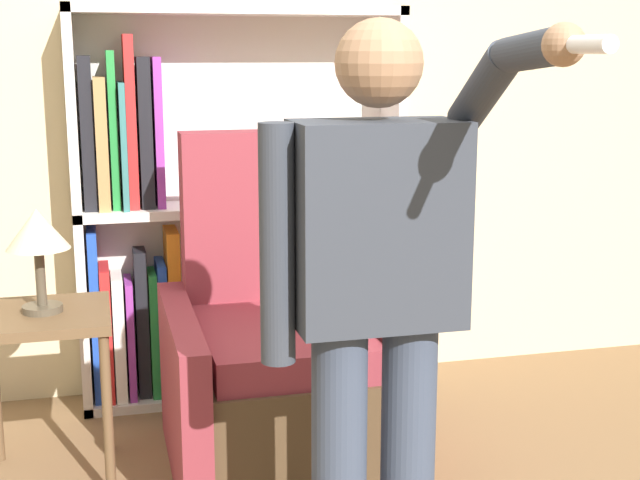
# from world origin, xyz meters

# --- Properties ---
(wall_back) EXTENTS (8.00, 0.06, 2.80)m
(wall_back) POSITION_xyz_m (0.00, 2.03, 1.40)
(wall_back) COLOR beige
(wall_back) RESTS_ON ground_plane
(bookcase) EXTENTS (1.43, 0.28, 1.72)m
(bookcase) POSITION_xyz_m (-0.26, 1.87, 0.80)
(bookcase) COLOR silver
(bookcase) RESTS_ON ground_plane
(armchair) EXTENTS (0.81, 0.92, 1.23)m
(armchair) POSITION_xyz_m (-0.06, 1.15, 0.37)
(armchair) COLOR #4C3823
(armchair) RESTS_ON ground_plane
(person_standing) EXTENTS (0.58, 0.78, 1.62)m
(person_standing) POSITION_xyz_m (0.01, 0.16, 0.93)
(person_standing) COLOR #384256
(person_standing) RESTS_ON ground_plane
(side_table) EXTENTS (0.46, 0.46, 0.63)m
(side_table) POSITION_xyz_m (-0.89, 1.19, 0.52)
(side_table) COLOR brown
(side_table) RESTS_ON ground_plane
(table_lamp) EXTENTS (0.22, 0.22, 0.37)m
(table_lamp) POSITION_xyz_m (-0.89, 1.19, 0.91)
(table_lamp) COLOR #4C4233
(table_lamp) RESTS_ON side_table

